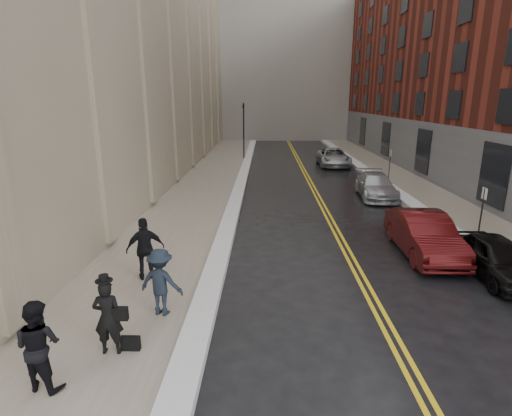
{
  "coord_description": "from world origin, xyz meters",
  "views": [
    {
      "loc": [
        -0.58,
        -7.22,
        5.53
      ],
      "look_at": [
        -0.92,
        7.12,
        1.6
      ],
      "focal_mm": 28.0,
      "sensor_mm": 36.0,
      "label": 1
    }
  ],
  "objects_px": {
    "car_silver_near": "(376,186)",
    "pedestrian_c": "(145,249)",
    "pedestrian_b": "(161,282)",
    "car_maroon": "(424,234)",
    "pedestrian_a": "(38,345)",
    "car_silver_far": "(333,157)",
    "car_black": "(497,258)",
    "pedestrian_main": "(108,317)"
  },
  "relations": [
    {
      "from": "car_silver_near",
      "to": "pedestrian_c",
      "type": "xyz_separation_m",
      "value": [
        -10.03,
        -11.45,
        0.44
      ]
    },
    {
      "from": "car_silver_near",
      "to": "pedestrian_b",
      "type": "distance_m",
      "value": 16.28
    },
    {
      "from": "car_maroon",
      "to": "pedestrian_a",
      "type": "bearing_deg",
      "value": -142.78
    },
    {
      "from": "car_silver_far",
      "to": "pedestrian_b",
      "type": "height_order",
      "value": "pedestrian_b"
    },
    {
      "from": "pedestrian_a",
      "to": "car_black",
      "type": "bearing_deg",
      "value": -141.09
    },
    {
      "from": "pedestrian_c",
      "to": "pedestrian_a",
      "type": "bearing_deg",
      "value": 60.61
    },
    {
      "from": "car_maroon",
      "to": "pedestrian_c",
      "type": "height_order",
      "value": "pedestrian_c"
    },
    {
      "from": "car_silver_far",
      "to": "pedestrian_b",
      "type": "relative_size",
      "value": 3.03
    },
    {
      "from": "pedestrian_b",
      "to": "pedestrian_c",
      "type": "bearing_deg",
      "value": -51.19
    },
    {
      "from": "car_silver_near",
      "to": "car_silver_far",
      "type": "height_order",
      "value": "car_silver_far"
    },
    {
      "from": "car_black",
      "to": "car_silver_near",
      "type": "relative_size",
      "value": 0.81
    },
    {
      "from": "pedestrian_main",
      "to": "pedestrian_b",
      "type": "xyz_separation_m",
      "value": [
        0.72,
        1.68,
        0.03
      ]
    },
    {
      "from": "car_black",
      "to": "pedestrian_b",
      "type": "xyz_separation_m",
      "value": [
        -10.02,
        -2.75,
        0.38
      ]
    },
    {
      "from": "car_maroon",
      "to": "car_silver_near",
      "type": "distance_m",
      "value": 8.91
    },
    {
      "from": "pedestrian_b",
      "to": "car_black",
      "type": "bearing_deg",
      "value": -151.56
    },
    {
      "from": "car_silver_near",
      "to": "pedestrian_c",
      "type": "distance_m",
      "value": 15.23
    },
    {
      "from": "car_silver_near",
      "to": "car_black",
      "type": "bearing_deg",
      "value": -81.4
    },
    {
      "from": "car_silver_near",
      "to": "pedestrian_b",
      "type": "relative_size",
      "value": 2.67
    },
    {
      "from": "pedestrian_main",
      "to": "car_maroon",
      "type": "bearing_deg",
      "value": -149.86
    },
    {
      "from": "car_silver_far",
      "to": "pedestrian_main",
      "type": "relative_size",
      "value": 3.13
    },
    {
      "from": "car_silver_near",
      "to": "pedestrian_a",
      "type": "bearing_deg",
      "value": -119.77
    },
    {
      "from": "car_silver_far",
      "to": "car_silver_near",
      "type": "bearing_deg",
      "value": -85.95
    },
    {
      "from": "car_silver_near",
      "to": "pedestrian_a",
      "type": "distance_m",
      "value": 19.48
    },
    {
      "from": "car_silver_near",
      "to": "pedestrian_main",
      "type": "height_order",
      "value": "pedestrian_main"
    },
    {
      "from": "car_black",
      "to": "pedestrian_c",
      "type": "relative_size",
      "value": 1.98
    },
    {
      "from": "car_silver_near",
      "to": "pedestrian_main",
      "type": "relative_size",
      "value": 2.77
    },
    {
      "from": "pedestrian_c",
      "to": "car_black",
      "type": "bearing_deg",
      "value": 161.18
    },
    {
      "from": "car_black",
      "to": "pedestrian_b",
      "type": "bearing_deg",
      "value": -163.17
    },
    {
      "from": "car_black",
      "to": "pedestrian_main",
      "type": "xyz_separation_m",
      "value": [
        -10.74,
        -4.42,
        0.35
      ]
    },
    {
      "from": "car_black",
      "to": "pedestrian_b",
      "type": "distance_m",
      "value": 10.4
    },
    {
      "from": "car_silver_near",
      "to": "pedestrian_main",
      "type": "bearing_deg",
      "value": -119.3
    },
    {
      "from": "car_silver_far",
      "to": "pedestrian_a",
      "type": "relative_size",
      "value": 2.95
    },
    {
      "from": "pedestrian_a",
      "to": "car_silver_far",
      "type": "bearing_deg",
      "value": -96.45
    },
    {
      "from": "car_black",
      "to": "pedestrian_a",
      "type": "bearing_deg",
      "value": -153.12
    },
    {
      "from": "car_maroon",
      "to": "pedestrian_main",
      "type": "xyz_separation_m",
      "value": [
        -9.14,
        -6.33,
        0.24
      ]
    },
    {
      "from": "car_silver_far",
      "to": "car_maroon",
      "type": "bearing_deg",
      "value": -89.03
    },
    {
      "from": "car_maroon",
      "to": "car_silver_far",
      "type": "bearing_deg",
      "value": 90.72
    },
    {
      "from": "car_silver_far",
      "to": "car_black",
      "type": "bearing_deg",
      "value": -84.89
    },
    {
      "from": "car_silver_far",
      "to": "pedestrian_c",
      "type": "bearing_deg",
      "value": -111.53
    },
    {
      "from": "car_silver_far",
      "to": "pedestrian_main",
      "type": "xyz_separation_m",
      "value": [
        -9.14,
        -26.52,
        0.26
      ]
    },
    {
      "from": "pedestrian_b",
      "to": "pedestrian_main",
      "type": "bearing_deg",
      "value": 79.92
    },
    {
      "from": "pedestrian_a",
      "to": "pedestrian_c",
      "type": "distance_m",
      "value": 4.89
    }
  ]
}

